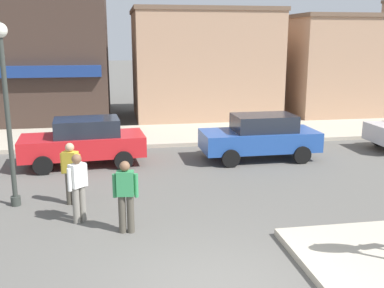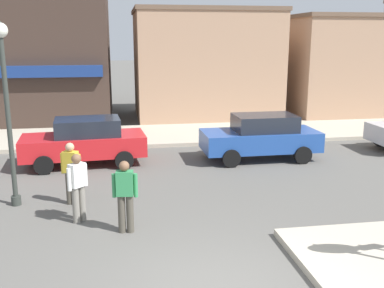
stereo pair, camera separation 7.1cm
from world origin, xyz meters
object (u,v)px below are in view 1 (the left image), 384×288
(pedestrian_crossing_near, at_px, (78,186))
(lamp_post, at_px, (5,89))
(pedestrian_kerb_side, at_px, (126,195))
(parked_car_nearest, at_px, (84,141))
(parked_car_second, at_px, (260,136))
(pedestrian_crossing_far, at_px, (71,172))

(pedestrian_crossing_near, bearing_deg, lamp_post, 141.42)
(lamp_post, relative_size, pedestrian_kerb_side, 2.82)
(parked_car_nearest, distance_m, parked_car_second, 5.99)
(parked_car_second, xyz_separation_m, pedestrian_crossing_near, (-5.82, -4.63, 0.06))
(parked_car_second, distance_m, pedestrian_kerb_side, 7.20)
(parked_car_nearest, relative_size, pedestrian_crossing_far, 2.56)
(pedestrian_kerb_side, bearing_deg, lamp_post, 142.35)
(pedestrian_crossing_far, bearing_deg, pedestrian_crossing_near, -77.62)
(parked_car_nearest, relative_size, pedestrian_kerb_side, 2.56)
(lamp_post, relative_size, parked_car_second, 1.13)
(parked_car_nearest, xyz_separation_m, pedestrian_crossing_far, (-0.08, -3.73, 0.06))
(pedestrian_crossing_far, bearing_deg, parked_car_nearest, 88.72)
(lamp_post, xyz_separation_m, parked_car_nearest, (1.50, 3.55, -2.15))
(pedestrian_crossing_far, height_order, pedestrian_kerb_side, same)
(pedestrian_crossing_far, bearing_deg, parked_car_second, 29.75)
(parked_car_nearest, height_order, pedestrian_kerb_side, pedestrian_kerb_side)
(parked_car_nearest, relative_size, parked_car_second, 1.02)
(pedestrian_crossing_near, height_order, pedestrian_crossing_far, same)
(lamp_post, xyz_separation_m, pedestrian_kerb_side, (2.72, -2.10, -2.09))
(lamp_post, distance_m, parked_car_nearest, 4.41)
(pedestrian_crossing_far, distance_m, pedestrian_kerb_side, 2.32)
(parked_car_second, relative_size, pedestrian_crossing_far, 2.50)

